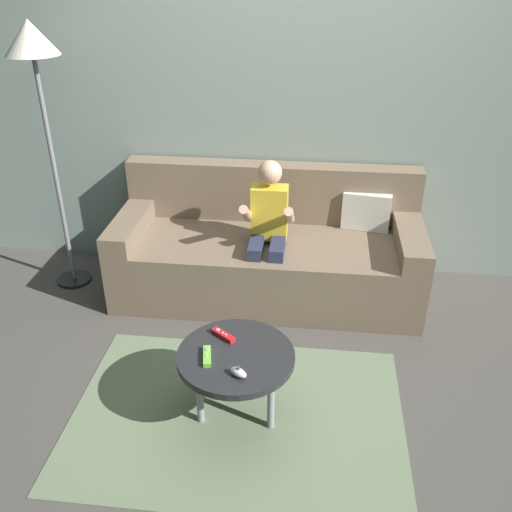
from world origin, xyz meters
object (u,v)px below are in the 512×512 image
at_px(person_seated_on_couch, 268,229).
at_px(coffee_table, 236,360).
at_px(floor_lamp, 35,61).
at_px(couch, 269,252).
at_px(game_remote_red_near_edge, 223,335).
at_px(nunchuk_white, 238,372).
at_px(game_remote_lime_far_corner, 207,356).

relative_size(person_seated_on_couch, coffee_table, 1.70).
bearing_deg(floor_lamp, couch, 2.34).
relative_size(person_seated_on_couch, floor_lamp, 0.56).
distance_m(game_remote_red_near_edge, floor_lamp, 2.00).
xyz_separation_m(person_seated_on_couch, floor_lamp, (-1.41, 0.12, 0.96)).
xyz_separation_m(couch, floor_lamp, (-1.40, -0.06, 1.23)).
bearing_deg(couch, game_remote_red_near_edge, -96.39).
bearing_deg(game_remote_red_near_edge, nunchuk_white, -67.35).
distance_m(couch, nunchuk_white, 1.41).
bearing_deg(coffee_table, nunchuk_white, -77.45).
height_order(couch, person_seated_on_couch, person_seated_on_couch).
xyz_separation_m(coffee_table, game_remote_red_near_edge, (-0.08, 0.12, 0.05)).
height_order(coffee_table, floor_lamp, floor_lamp).
relative_size(couch, floor_lamp, 1.15).
bearing_deg(nunchuk_white, coffee_table, 102.55).
relative_size(coffee_table, game_remote_lime_far_corner, 3.97).
height_order(couch, game_remote_red_near_edge, couch).
relative_size(coffee_table, game_remote_red_near_edge, 4.28).
height_order(coffee_table, nunchuk_white, nunchuk_white).
bearing_deg(floor_lamp, nunchuk_white, -43.90).
relative_size(game_remote_lime_far_corner, floor_lamp, 0.08).
bearing_deg(coffee_table, person_seated_on_couch, 87.20).
distance_m(person_seated_on_couch, coffee_table, 1.08).
height_order(person_seated_on_couch, game_remote_red_near_edge, person_seated_on_couch).
bearing_deg(game_remote_lime_far_corner, floor_lamp, 134.85).
height_order(couch, nunchuk_white, couch).
height_order(game_remote_red_near_edge, floor_lamp, floor_lamp).
distance_m(person_seated_on_couch, game_remote_lime_far_corner, 1.14).
distance_m(person_seated_on_couch, nunchuk_white, 1.23).
bearing_deg(game_remote_red_near_edge, couch, 83.61).
bearing_deg(game_remote_red_near_edge, coffee_table, -56.08).
bearing_deg(game_remote_red_near_edge, game_remote_lime_far_corner, -105.97).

